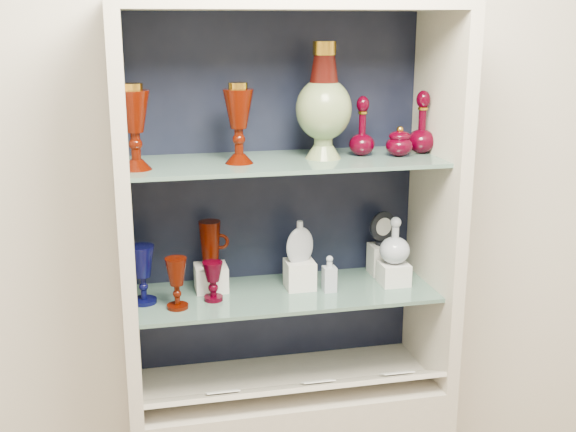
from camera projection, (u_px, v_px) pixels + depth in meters
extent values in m
cube|color=beige|center=(274.00, 169.00, 2.36)|extent=(3.50, 0.02, 2.80)
cube|color=black|center=(276.00, 194.00, 2.35)|extent=(0.98, 0.02, 1.15)
cube|color=beige|center=(125.00, 217.00, 2.08)|extent=(0.04, 0.40, 1.15)
cube|color=beige|center=(436.00, 200.00, 2.28)|extent=(0.04, 0.40, 1.15)
cube|color=beige|center=(288.00, 3.00, 2.02)|extent=(1.00, 0.40, 0.04)
cube|color=slate|center=(287.00, 293.00, 2.27)|extent=(0.92, 0.34, 0.01)
cube|color=slate|center=(287.00, 161.00, 2.16)|extent=(0.92, 0.34, 0.01)
cube|color=beige|center=(296.00, 388.00, 2.22)|extent=(0.92, 0.17, 0.09)
cube|color=white|center=(396.00, 373.00, 2.28)|extent=(0.10, 0.06, 0.03)
cube|color=white|center=(223.00, 392.00, 2.16)|extent=(0.10, 0.06, 0.03)
cube|color=white|center=(318.00, 381.00, 2.23)|extent=(0.10, 0.06, 0.03)
cube|color=silver|center=(211.00, 278.00, 2.27)|extent=(0.10, 0.10, 0.08)
cube|color=silver|center=(300.00, 274.00, 2.28)|extent=(0.09, 0.09, 0.09)
cube|color=silver|center=(394.00, 273.00, 2.32)|extent=(0.09, 0.09, 0.07)
cube|color=silver|center=(382.00, 259.00, 2.41)|extent=(0.08, 0.08, 0.10)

